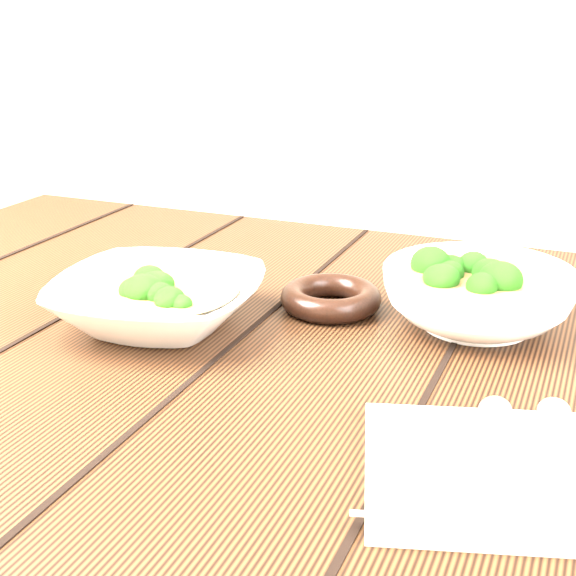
{
  "coord_description": "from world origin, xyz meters",
  "views": [
    {
      "loc": [
        0.3,
        -0.69,
        1.07
      ],
      "look_at": [
        0.02,
        0.0,
        0.8
      ],
      "focal_mm": 50.0,
      "sensor_mm": 36.0,
      "label": 1
    }
  ],
  "objects": [
    {
      "name": "soup_bowl_front",
      "position": [
        -0.11,
        -0.03,
        0.78
      ],
      "size": [
        0.24,
        0.24,
        0.06
      ],
      "color": "white",
      "rests_on": "table"
    },
    {
      "name": "spoon_right",
      "position": [
        0.29,
        -0.12,
        0.76
      ],
      "size": [
        0.03,
        0.17,
        0.01
      ],
      "color": "#A59E92",
      "rests_on": "napkin"
    },
    {
      "name": "trivet",
      "position": [
        0.04,
        0.08,
        0.76
      ],
      "size": [
        0.14,
        0.14,
        0.03
      ],
      "primitive_type": "torus",
      "rotation": [
        0.0,
        0.0,
        0.33
      ],
      "color": "black",
      "rests_on": "table"
    },
    {
      "name": "spoon_left",
      "position": [
        0.24,
        -0.14,
        0.76
      ],
      "size": [
        0.03,
        0.17,
        0.01
      ],
      "color": "#A59E92",
      "rests_on": "napkin"
    },
    {
      "name": "soup_bowl_back",
      "position": [
        0.19,
        0.1,
        0.78
      ],
      "size": [
        0.22,
        0.22,
        0.07
      ],
      "color": "white",
      "rests_on": "table"
    },
    {
      "name": "napkin",
      "position": [
        0.26,
        -0.18,
        0.76
      ],
      "size": [
        0.24,
        0.22,
        0.01
      ],
      "primitive_type": "cube",
      "rotation": [
        0.0,
        0.0,
        0.3
      ],
      "color": "beige",
      "rests_on": "table"
    },
    {
      "name": "table",
      "position": [
        0.0,
        0.0,
        0.63
      ],
      "size": [
        1.2,
        0.8,
        0.75
      ],
      "color": "#392010",
      "rests_on": "ground"
    }
  ]
}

